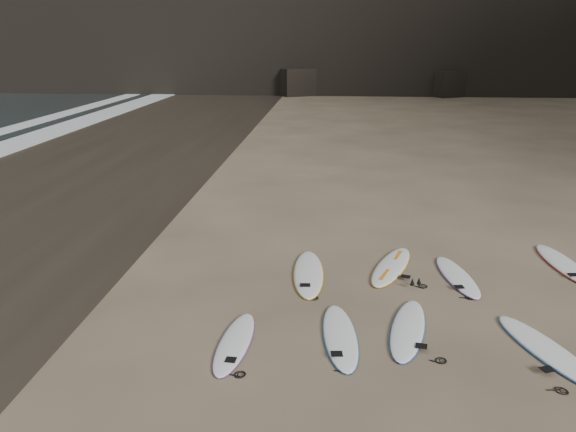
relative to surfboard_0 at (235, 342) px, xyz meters
name	(u,v)px	position (x,y,z in m)	size (l,w,h in m)	color
ground	(449,333)	(3.91, 0.73, -0.04)	(240.00, 240.00, 0.00)	#897559
wet_sand	(43,185)	(-9.09, 10.73, -0.04)	(12.00, 200.00, 0.01)	#383026
surfboard_0	(235,342)	(0.00, 0.00, 0.00)	(0.54, 2.23, 0.08)	white
surfboard_1	(340,336)	(1.89, 0.38, 0.00)	(0.59, 2.45, 0.09)	white
surfboard_2	(408,329)	(3.16, 0.74, 0.00)	(0.59, 2.46, 0.09)	white
surfboard_3	(548,350)	(5.50, 0.18, 0.01)	(0.63, 2.61, 0.09)	white
surfboard_5	(308,273)	(1.18, 3.20, 0.01)	(0.66, 2.75, 0.10)	white
surfboard_6	(391,266)	(3.14, 3.77, 0.01)	(0.63, 2.63, 0.09)	white
surfboard_7	(457,276)	(4.58, 3.29, 0.00)	(0.57, 2.39, 0.09)	white
surfboard_8	(564,264)	(7.29, 4.23, 0.01)	(0.63, 2.64, 0.10)	white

